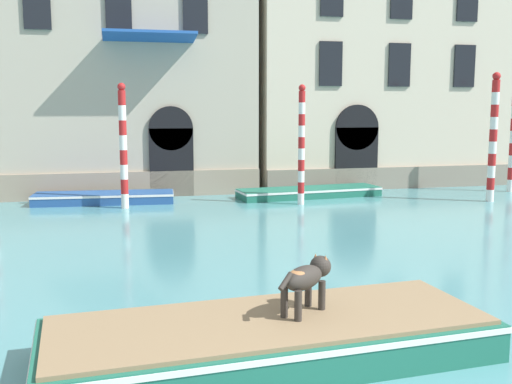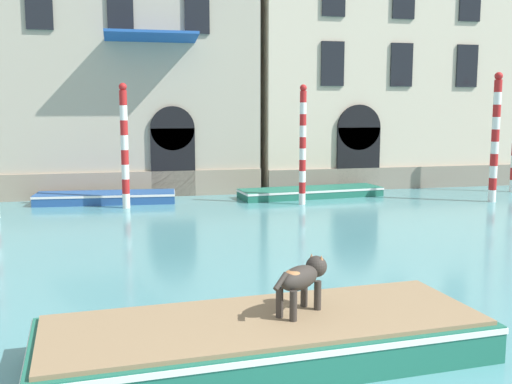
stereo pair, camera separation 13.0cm
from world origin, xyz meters
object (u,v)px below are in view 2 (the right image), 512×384
object	(u,v)px
boat_foreground	(266,337)
mooring_pole_0	(303,145)
mooring_pole_1	(125,146)
mooring_pole_4	(495,137)
boat_moored_near_palazzo	(106,197)
boat_moored_far	(311,192)
dog_on_deck	(303,278)

from	to	relation	value
boat_foreground	mooring_pole_0	distance (m)	13.47
mooring_pole_1	mooring_pole_4	world-z (taller)	mooring_pole_4
boat_moored_near_palazzo	boat_moored_far	xyz separation A→B (m)	(7.72, -0.28, -0.02)
mooring_pole_4	dog_on_deck	bearing A→B (deg)	-133.55
dog_on_deck	boat_moored_near_palazzo	xyz separation A→B (m)	(-2.99, 14.34, -0.88)
mooring_pole_1	dog_on_deck	bearing A→B (deg)	-80.09
boat_moored_near_palazzo	mooring_pole_4	bearing A→B (deg)	-7.26
boat_moored_near_palazzo	mooring_pole_1	bearing A→B (deg)	-56.54
mooring_pole_1	mooring_pole_4	size ratio (longest dim) A/B	0.91
dog_on_deck	mooring_pole_1	size ratio (longest dim) A/B	0.23
dog_on_deck	mooring_pole_0	world-z (taller)	mooring_pole_0
dog_on_deck	boat_moored_far	xyz separation A→B (m)	(4.74, 14.06, -0.90)
mooring_pole_1	mooring_pole_4	bearing A→B (deg)	-7.06
boat_moored_near_palazzo	mooring_pole_1	distance (m)	2.44
boat_moored_far	mooring_pole_4	distance (m)	7.02
boat_moored_near_palazzo	mooring_pole_1	xyz separation A→B (m)	(0.71, -1.28, 1.95)
mooring_pole_0	mooring_pole_1	world-z (taller)	mooring_pole_1
boat_foreground	boat_moored_near_palazzo	xyz separation A→B (m)	(-2.42, 14.48, -0.11)
boat_moored_near_palazzo	mooring_pole_4	distance (m)	14.32
dog_on_deck	mooring_pole_0	xyz separation A→B (m)	(3.88, 12.44, 1.05)
dog_on_deck	mooring_pole_1	world-z (taller)	mooring_pole_1
boat_foreground	boat_moored_near_palazzo	world-z (taller)	boat_foreground
dog_on_deck	mooring_pole_0	distance (m)	13.07
mooring_pole_1	boat_moored_near_palazzo	bearing A→B (deg)	118.86
boat_moored_far	boat_moored_near_palazzo	bearing A→B (deg)	172.32
boat_foreground	mooring_pole_1	distance (m)	13.44
boat_moored_near_palazzo	mooring_pole_0	distance (m)	7.38
dog_on_deck	mooring_pole_1	bearing A→B (deg)	62.02
boat_moored_far	mooring_pole_4	world-z (taller)	mooring_pole_4
boat_foreground	mooring_pole_1	xyz separation A→B (m)	(-1.71, 13.20, 1.84)
boat_moored_far	mooring_pole_0	xyz separation A→B (m)	(-0.86, -1.62, 1.95)
boat_moored_far	mooring_pole_1	world-z (taller)	mooring_pole_1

